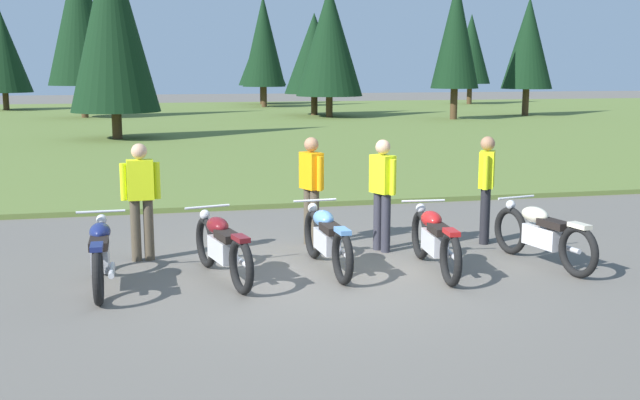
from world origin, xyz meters
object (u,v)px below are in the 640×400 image
(motorcycle_sky_blue, at_px, (327,238))
(rider_near_row_end, at_px, (486,183))
(rider_in_hivis_vest, at_px, (311,184))
(rider_with_back_turned, at_px, (382,188))
(motorcycle_navy, at_px, (101,254))
(motorcycle_red, at_px, (435,239))
(rider_checking_bike, at_px, (141,195))
(motorcycle_cream, at_px, (542,234))
(motorcycle_maroon, at_px, (222,246))

(motorcycle_sky_blue, bearing_deg, rider_near_row_end, 20.35)
(motorcycle_sky_blue, relative_size, rider_near_row_end, 1.26)
(rider_in_hivis_vest, relative_size, rider_with_back_turned, 1.00)
(motorcycle_navy, relative_size, motorcycle_red, 1.00)
(rider_near_row_end, bearing_deg, motorcycle_red, -134.48)
(rider_checking_bike, bearing_deg, motorcycle_cream, -15.22)
(motorcycle_cream, bearing_deg, rider_checking_bike, 164.78)
(rider_checking_bike, bearing_deg, rider_with_back_turned, -3.37)
(motorcycle_cream, relative_size, rider_with_back_turned, 1.25)
(rider_with_back_turned, bearing_deg, motorcycle_maroon, -157.27)
(rider_near_row_end, xyz_separation_m, rider_with_back_turned, (-1.73, -0.15, 0.00))
(rider_near_row_end, bearing_deg, rider_in_hivis_vest, 170.32)
(motorcycle_navy, height_order, rider_near_row_end, rider_near_row_end)
(motorcycle_navy, bearing_deg, motorcycle_cream, -1.71)
(rider_checking_bike, bearing_deg, motorcycle_navy, -111.06)
(motorcycle_sky_blue, height_order, rider_near_row_end, rider_near_row_end)
(motorcycle_maroon, distance_m, motorcycle_cream, 4.40)
(motorcycle_maroon, xyz_separation_m, rider_checking_bike, (-1.01, 1.24, 0.51))
(motorcycle_navy, distance_m, rider_near_row_end, 5.86)
(rider_in_hivis_vest, xyz_separation_m, rider_checking_bike, (-2.54, -0.40, 0.00))
(motorcycle_navy, distance_m, rider_with_back_turned, 4.16)
(motorcycle_cream, bearing_deg, motorcycle_navy, 178.29)
(motorcycle_sky_blue, distance_m, rider_in_hivis_vest, 1.57)
(motorcycle_red, xyz_separation_m, motorcycle_cream, (1.58, -0.01, 0.00))
(motorcycle_navy, distance_m, motorcycle_cream, 5.90)
(rider_with_back_turned, bearing_deg, rider_near_row_end, 4.97)
(rider_near_row_end, height_order, rider_with_back_turned, same)
(motorcycle_navy, height_order, rider_with_back_turned, rider_with_back_turned)
(rider_in_hivis_vest, bearing_deg, rider_near_row_end, -9.68)
(rider_in_hivis_vest, distance_m, rider_checking_bike, 2.57)
(motorcycle_maroon, xyz_separation_m, rider_in_hivis_vest, (1.53, 1.64, 0.51))
(rider_in_hivis_vest, bearing_deg, motorcycle_red, -55.25)
(motorcycle_maroon, relative_size, motorcycle_red, 0.98)
(rider_with_back_turned, bearing_deg, motorcycle_cream, -33.34)
(motorcycle_cream, distance_m, rider_with_back_turned, 2.36)
(rider_with_back_turned, xyz_separation_m, rider_checking_bike, (-3.48, 0.20, 0.00))
(motorcycle_sky_blue, bearing_deg, rider_with_back_turned, 39.93)
(motorcycle_maroon, xyz_separation_m, rider_with_back_turned, (2.47, 1.04, 0.51))
(motorcycle_navy, bearing_deg, motorcycle_maroon, 2.05)
(motorcycle_red, height_order, rider_near_row_end, rider_near_row_end)
(motorcycle_red, distance_m, motorcycle_cream, 1.58)
(motorcycle_red, height_order, rider_in_hivis_vest, rider_in_hivis_vest)
(rider_near_row_end, bearing_deg, motorcycle_sky_blue, -159.65)
(motorcycle_red, height_order, rider_with_back_turned, rider_with_back_turned)
(motorcycle_sky_blue, bearing_deg, motorcycle_red, -15.00)
(motorcycle_sky_blue, height_order, rider_in_hivis_vest, rider_in_hivis_vest)
(rider_in_hivis_vest, bearing_deg, motorcycle_cream, -33.13)
(motorcycle_sky_blue, xyz_separation_m, motorcycle_red, (1.40, -0.37, 0.00))
(motorcycle_red, bearing_deg, rider_near_row_end, 45.52)
(rider_with_back_turned, distance_m, rider_checking_bike, 3.49)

